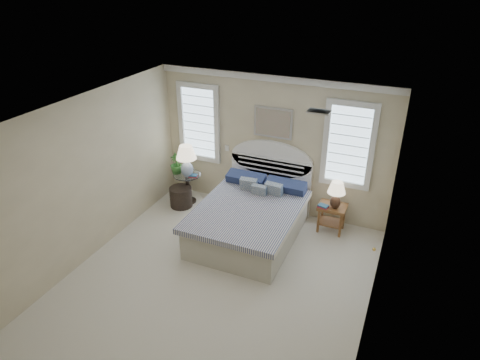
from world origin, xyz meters
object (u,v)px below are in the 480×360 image
object	(u,v)px
floor_pot	(181,197)
lamp_right	(336,192)
side_table_left	(188,185)
nightstand_right	(332,212)
bed	(252,216)
lamp_left	(186,158)

from	to	relation	value
floor_pot	lamp_right	xyz separation A→B (m)	(3.04, 0.26, 0.64)
side_table_left	nightstand_right	distance (m)	2.95
side_table_left	floor_pot	size ratio (longest dim) A/B	1.40
side_table_left	nightstand_right	world-z (taller)	side_table_left
floor_pot	bed	bearing A→B (deg)	-12.71
lamp_right	floor_pot	bearing A→B (deg)	-175.10
floor_pot	nightstand_right	bearing A→B (deg)	5.91
lamp_left	lamp_right	distance (m)	2.96
side_table_left	nightstand_right	xyz separation A→B (m)	(2.95, 0.10, -0.00)
bed	side_table_left	distance (m)	1.75
bed	nightstand_right	world-z (taller)	bed
side_table_left	floor_pot	world-z (taller)	side_table_left
bed	side_table_left	xyz separation A→B (m)	(-1.65, 0.59, 0.00)
nightstand_right	floor_pot	size ratio (longest dim) A/B	1.18
side_table_left	nightstand_right	size ratio (longest dim) A/B	1.19
nightstand_right	lamp_right	bearing A→B (deg)	-47.31
bed	lamp_left	distance (m)	1.81
side_table_left	lamp_left	xyz separation A→B (m)	(0.05, -0.06, 0.64)
side_table_left	lamp_left	bearing A→B (deg)	-51.41
lamp_left	floor_pot	bearing A→B (deg)	-121.14
nightstand_right	lamp_left	xyz separation A→B (m)	(-2.90, -0.16, 0.64)
bed	nightstand_right	bearing A→B (deg)	28.03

